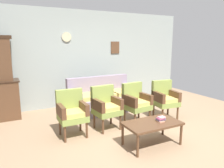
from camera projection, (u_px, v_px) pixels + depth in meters
The scene contains 9 objects.
ground_plane at pixel (136, 136), 4.12m from camera, with size 7.68×7.68×0.00m, color #997A5B.
wall_back_with_decor at pixel (87, 58), 6.17m from camera, with size 6.40×0.09×2.70m.
floral_couch at pixel (103, 99), 5.60m from camera, with size 1.80×0.86×0.90m.
armchair_by_doorway at pixel (72, 111), 4.07m from camera, with size 0.52×0.49×0.90m.
armchair_near_cabinet at pixel (106, 105), 4.43m from camera, with size 0.56×0.53×0.90m.
armchair_row_middle at pixel (136, 101), 4.76m from camera, with size 0.57×0.54×0.90m.
armchair_near_couch_end at pixel (165, 98), 5.06m from camera, with size 0.57×0.54×0.90m.
coffee_table at pixel (152, 125), 3.71m from camera, with size 1.00×0.56×0.42m.
book_stack_on_table at pixel (161, 119), 3.75m from camera, with size 0.16×0.13×0.09m.
Camera 1 is at (-2.16, -3.22, 1.79)m, focal length 33.84 mm.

